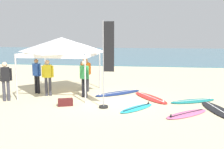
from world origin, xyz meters
The scene contains 17 objects.
ground_plane centered at (0.00, 0.00, 0.00)m, with size 80.00×80.00×0.00m, color beige.
sea centered at (0.00, 30.55, 0.05)m, with size 80.00×36.00×0.10m, color teal.
canopy_tent centered at (-2.25, 0.92, 2.39)m, with size 3.21×3.21×2.75m.
surfboard_teal centered at (3.85, 0.24, 0.04)m, with size 2.18×1.45×0.19m.
surfboard_red centered at (2.02, 0.57, 0.04)m, with size 1.85×2.38×0.19m.
surfboard_cyan centered at (1.50, -1.20, 0.04)m, with size 1.48×1.73×0.19m.
surfboard_pink centered at (3.31, -1.68, 0.04)m, with size 1.85×1.71×0.19m.
surfboard_navy centered at (0.45, 1.27, 0.04)m, with size 2.38×2.22×0.19m.
surfboard_black centered at (4.57, -1.08, 0.04)m, with size 1.21×2.65×0.19m.
person_yellow centered at (-2.77, 0.36, 0.99)m, with size 0.54×0.30×1.71m.
person_grey centered at (-1.45, 2.15, 0.99)m, with size 0.41×0.42×1.71m.
person_orange centered at (-1.21, 1.48, 0.99)m, with size 0.42×0.41×1.71m.
person_blue centered at (-3.52, 0.79, 0.99)m, with size 0.51×0.34×1.71m.
person_black centered at (-4.20, -0.82, 0.99)m, with size 0.48×0.38×1.71m.
person_green centered at (-0.99, 0.28, 0.99)m, with size 0.49×0.37×1.71m.
banner_flag centered at (0.30, -1.24, 1.57)m, with size 0.60×0.36×3.40m.
gear_bag_near_tent centered at (-1.41, -1.16, 0.14)m, with size 0.60×0.32×0.28m, color #4C1919.
Camera 1 is at (1.93, -10.62, 2.79)m, focal length 40.01 mm.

